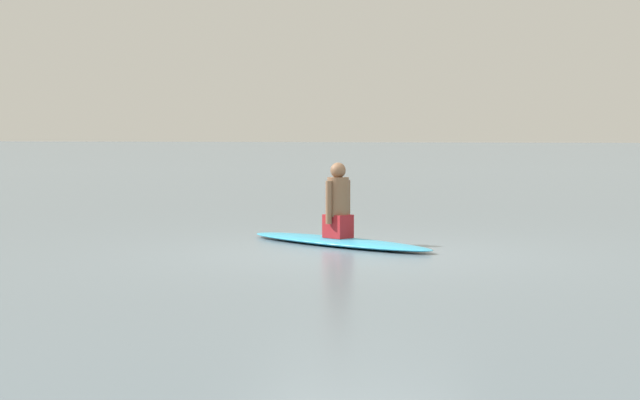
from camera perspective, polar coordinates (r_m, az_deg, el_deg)
The scene contains 3 objects.
ground_plane at distance 11.93m, azimuth 1.86°, elevation -3.03°, with size 400.00×400.00×0.00m, color slate.
surfboard at distance 12.90m, azimuth 1.01°, elevation -2.32°, with size 3.03×0.65×0.09m, color #339EC6.
person_paddler at distance 12.86m, azimuth 1.01°, elevation -0.21°, with size 0.39×0.41×0.95m.
Camera 1 is at (4.15, -11.10, 1.37)m, focal length 57.44 mm.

